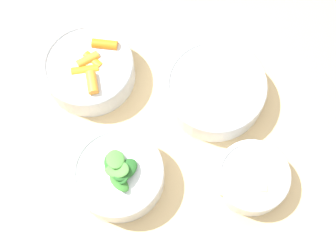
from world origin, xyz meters
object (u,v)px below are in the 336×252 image
at_px(bowl_greens, 119,175).
at_px(bowl_cookies, 252,178).
at_px(bowl_carrots, 90,69).
at_px(bowl_beans_hotdog, 215,90).

distance_m(bowl_greens, bowl_cookies, 0.25).
bearing_deg(bowl_carrots, bowl_cookies, -52.59).
bearing_deg(bowl_carrots, bowl_beans_hotdog, -27.40).
height_order(bowl_greens, bowl_beans_hotdog, bowl_greens).
bearing_deg(bowl_greens, bowl_beans_hotdog, 26.13).
height_order(bowl_carrots, bowl_beans_hotdog, bowl_carrots).
bearing_deg(bowl_beans_hotdog, bowl_greens, -153.87).
xyz_separation_m(bowl_beans_hotdog, bowl_cookies, (0.01, -0.19, -0.00)).
distance_m(bowl_carrots, bowl_beans_hotdog, 0.25).
relative_size(bowl_carrots, bowl_beans_hotdog, 0.91).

